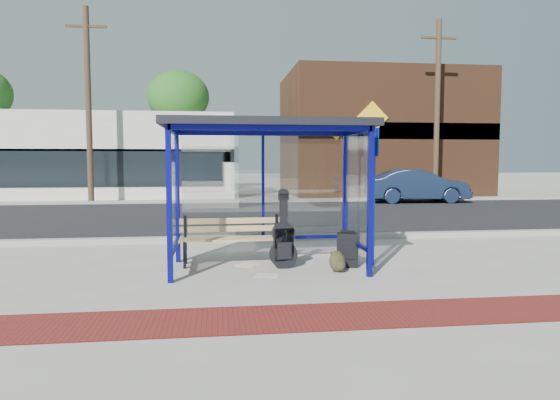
{
  "coord_description": "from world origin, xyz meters",
  "views": [
    {
      "loc": [
        -0.81,
        -8.07,
        1.78
      ],
      "look_at": [
        0.24,
        0.2,
        1.12
      ],
      "focal_mm": 32.0,
      "sensor_mm": 36.0,
      "label": 1
    }
  ],
  "objects": [
    {
      "name": "bus_shelter",
      "position": [
        0.0,
        0.07,
        2.07
      ],
      "size": [
        3.3,
        1.8,
        2.42
      ],
      "color": "#0B0C79",
      "rests_on": "ground"
    },
    {
      "name": "bench",
      "position": [
        -0.57,
        0.46,
        0.48
      ],
      "size": [
        1.8,
        0.48,
        0.84
      ],
      "rotation": [
        0.0,
        0.0,
        0.02
      ],
      "color": "black",
      "rests_on": "ground"
    },
    {
      "name": "newspaper_c",
      "position": [
        -0.3,
        0.34,
        0.0
      ],
      "size": [
        0.44,
        0.47,
        0.01
      ],
      "primitive_type": "cube",
      "rotation": [
        0.0,
        0.0,
        1.13
      ],
      "color": "white",
      "rests_on": "ground"
    },
    {
      "name": "newspaper_a",
      "position": [
        -0.29,
        0.33,
        0.0
      ],
      "size": [
        0.48,
        0.47,
        0.01
      ],
      "primitive_type": "cube",
      "rotation": [
        0.0,
        0.0,
        0.71
      ],
      "color": "white",
      "rests_on": "ground"
    },
    {
      "name": "guitar_bag",
      "position": [
        0.27,
        0.02,
        0.45
      ],
      "size": [
        0.46,
        0.16,
        1.24
      ],
      "rotation": [
        0.0,
        0.0,
        0.08
      ],
      "color": "black",
      "rests_on": "ground"
    },
    {
      "name": "newspaper_b",
      "position": [
        -0.05,
        -0.5,
        0.0
      ],
      "size": [
        0.41,
        0.36,
        0.01
      ],
      "primitive_type": "cube",
      "rotation": [
        0.0,
        0.0,
        -0.28
      ],
      "color": "white",
      "rests_on": "ground"
    },
    {
      "name": "tree_right",
      "position": [
        12.5,
        22.0,
        5.45
      ],
      "size": [
        3.6,
        3.6,
        7.03
      ],
      "color": "#4C3826",
      "rests_on": "ground"
    },
    {
      "name": "parked_car",
      "position": [
        7.64,
        12.21,
        0.7
      ],
      "size": [
        4.31,
        1.62,
        1.41
      ],
      "primitive_type": "imported",
      "rotation": [
        0.0,
        0.0,
        1.54
      ],
      "color": "#182645",
      "rests_on": "ground"
    },
    {
      "name": "utility_pole_east",
      "position": [
        9.0,
        13.4,
        4.11
      ],
      "size": [
        1.6,
        0.24,
        8.0
      ],
      "color": "#4C3826",
      "rests_on": "ground"
    },
    {
      "name": "suitcase",
      "position": [
        1.35,
        -0.01,
        0.29
      ],
      "size": [
        0.4,
        0.31,
        0.62
      ],
      "rotation": [
        0.0,
        0.0,
        -0.25
      ],
      "color": "black",
      "rests_on": "ground"
    },
    {
      "name": "backpack",
      "position": [
        1.1,
        -0.38,
        0.16
      ],
      "size": [
        0.33,
        0.31,
        0.33
      ],
      "rotation": [
        0.0,
        0.0,
        0.31
      ],
      "color": "#2C2B18",
      "rests_on": "ground"
    },
    {
      "name": "storefront_brown",
      "position": [
        8.0,
        18.49,
        3.2
      ],
      "size": [
        10.0,
        7.08,
        6.4
      ],
      "color": "#59331E",
      "rests_on": "ground"
    },
    {
      "name": "street_asphalt",
      "position": [
        0.0,
        8.0,
        0.0
      ],
      "size": [
        60.0,
        10.0,
        0.0
      ],
      "primitive_type": "cube",
      "color": "black",
      "rests_on": "ground"
    },
    {
      "name": "far_sidewalk",
      "position": [
        0.0,
        15.0,
        0.0
      ],
      "size": [
        60.0,
        4.0,
        0.01
      ],
      "primitive_type": "cube",
      "color": "#B2ADA0",
      "rests_on": "ground"
    },
    {
      "name": "curb_near",
      "position": [
        0.0,
        2.9,
        0.06
      ],
      "size": [
        60.0,
        0.25,
        0.12
      ],
      "primitive_type": "cube",
      "color": "gray",
      "rests_on": "ground"
    },
    {
      "name": "fire_hydrant",
      "position": [
        10.12,
        13.88,
        0.42
      ],
      "size": [
        0.34,
        0.23,
        0.77
      ],
      "rotation": [
        0.0,
        0.0,
        -0.13
      ],
      "color": "#B60D14",
      "rests_on": "ground"
    },
    {
      "name": "storefront_white",
      "position": [
        -9.0,
        17.99,
        2.0
      ],
      "size": [
        18.0,
        6.04,
        4.0
      ],
      "color": "silver",
      "rests_on": "ground"
    },
    {
      "name": "utility_pole_west",
      "position": [
        -6.0,
        13.4,
        4.11
      ],
      "size": [
        1.6,
        0.24,
        8.0
      ],
      "color": "#4C3826",
      "rests_on": "ground"
    },
    {
      "name": "ground",
      "position": [
        0.0,
        0.0,
        0.0
      ],
      "size": [
        120.0,
        120.0,
        0.0
      ],
      "primitive_type": "plane",
      "color": "#B2ADA0",
      "rests_on": "ground"
    },
    {
      "name": "tree_mid",
      "position": [
        -3.0,
        22.0,
        5.45
      ],
      "size": [
        3.6,
        3.6,
        7.03
      ],
      "color": "#4C3826",
      "rests_on": "ground"
    },
    {
      "name": "curb_far",
      "position": [
        0.0,
        13.1,
        0.06
      ],
      "size": [
        60.0,
        0.25,
        0.12
      ],
      "primitive_type": "cube",
      "color": "gray",
      "rests_on": "ground"
    },
    {
      "name": "brick_paver_strip",
      "position": [
        0.0,
        -2.6,
        0.01
      ],
      "size": [
        60.0,
        1.0,
        0.01
      ],
      "primitive_type": "cube",
      "color": "maroon",
      "rests_on": "ground"
    },
    {
      "name": "sign_post",
      "position": [
        1.81,
        0.08,
        1.41
      ],
      "size": [
        0.11,
        0.31,
        2.51
      ],
      "rotation": [
        0.0,
        0.0,
        -0.08
      ],
      "color": "navy",
      "rests_on": "ground"
    }
  ]
}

